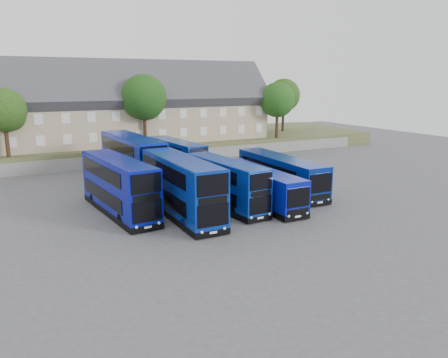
% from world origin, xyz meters
% --- Properties ---
extents(ground, '(120.00, 120.00, 0.00)m').
position_xyz_m(ground, '(0.00, 0.00, 0.00)').
color(ground, '#4C4C52').
rests_on(ground, ground).
extents(retaining_wall, '(70.00, 0.40, 1.50)m').
position_xyz_m(retaining_wall, '(0.00, 24.00, 0.75)').
color(retaining_wall, slate).
rests_on(retaining_wall, ground).
extents(earth_bank, '(80.00, 20.00, 2.00)m').
position_xyz_m(earth_bank, '(0.00, 34.00, 1.00)').
color(earth_bank, '#4B4F2C').
rests_on(earth_bank, ground).
extents(terrace_row, '(48.00, 10.40, 11.20)m').
position_xyz_m(terrace_row, '(-3.00, 30.00, 6.60)').
color(terrace_row, tan).
rests_on(terrace_row, earth_bank).
extents(dd_front_left, '(3.63, 11.23, 4.39)m').
position_xyz_m(dd_front_left, '(-6.73, 4.77, 2.16)').
color(dd_front_left, '#081198').
rests_on(dd_front_left, ground).
extents(dd_front_mid, '(2.67, 11.51, 4.57)m').
position_xyz_m(dd_front_mid, '(-2.59, 1.95, 2.25)').
color(dd_front_mid, '#082894').
rests_on(dd_front_mid, ground).
extents(dd_front_right, '(3.09, 10.10, 3.95)m').
position_xyz_m(dd_front_right, '(1.53, 2.42, 1.94)').
color(dd_front_right, '#082E97').
rests_on(dd_front_right, ground).
extents(dd_rear_left, '(3.48, 12.44, 4.90)m').
position_xyz_m(dd_rear_left, '(-2.97, 14.10, 2.41)').
color(dd_rear_left, '#081CA3').
rests_on(dd_rear_left, ground).
extents(dd_rear_right, '(3.30, 10.29, 4.02)m').
position_xyz_m(dd_rear_right, '(2.10, 15.05, 1.97)').
color(dd_rear_right, navy).
rests_on(dd_rear_right, ground).
extents(coach_east_a, '(2.40, 11.12, 3.03)m').
position_xyz_m(coach_east_a, '(4.65, 1.98, 1.48)').
color(coach_east_a, '#0913A6').
rests_on(coach_east_a, ground).
extents(coach_east_b, '(2.86, 12.24, 3.33)m').
position_xyz_m(coach_east_b, '(8.75, 4.78, 1.63)').
color(coach_east_b, navy).
rests_on(coach_east_b, ground).
extents(tree_west, '(4.80, 4.80, 7.65)m').
position_xyz_m(tree_west, '(-13.85, 25.10, 7.05)').
color(tree_west, '#382314').
rests_on(tree_west, earth_bank).
extents(tree_mid, '(5.76, 5.76, 9.18)m').
position_xyz_m(tree_mid, '(2.15, 25.60, 8.07)').
color(tree_mid, '#382314').
rests_on(tree_mid, earth_bank).
extents(tree_east, '(5.12, 5.12, 8.16)m').
position_xyz_m(tree_east, '(22.15, 25.10, 7.39)').
color(tree_east, '#382314').
rests_on(tree_east, earth_bank).
extents(tree_far, '(5.44, 5.44, 8.67)m').
position_xyz_m(tree_far, '(28.15, 32.10, 7.73)').
color(tree_far, '#382314').
rests_on(tree_far, earth_bank).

